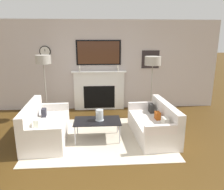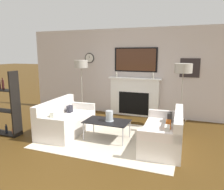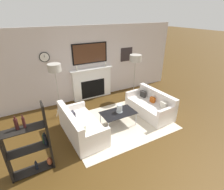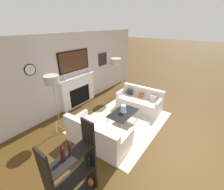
{
  "view_description": "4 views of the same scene",
  "coord_description": "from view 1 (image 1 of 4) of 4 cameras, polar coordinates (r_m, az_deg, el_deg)",
  "views": [
    {
      "loc": [
        -0.05,
        -2.1,
        2.18
      ],
      "look_at": [
        0.29,
        2.86,
        0.87
      ],
      "focal_mm": 35.0,
      "sensor_mm": 36.0,
      "label": 1
    },
    {
      "loc": [
        1.72,
        -2.04,
        1.95
      ],
      "look_at": [
        -0.23,
        3.11,
        0.89
      ],
      "focal_mm": 35.0,
      "sensor_mm": 36.0,
      "label": 2
    },
    {
      "loc": [
        -2.34,
        -1.41,
        3.12
      ],
      "look_at": [
        -0.07,
        2.74,
        0.85
      ],
      "focal_mm": 28.0,
      "sensor_mm": 36.0,
      "label": 3
    },
    {
      "loc": [
        -3.47,
        0.26,
        2.96
      ],
      "look_at": [
        0.18,
        2.98,
        0.77
      ],
      "focal_mm": 24.0,
      "sensor_mm": 36.0,
      "label": 4
    }
  ],
  "objects": [
    {
      "name": "couch_left",
      "position": [
        5.04,
        -17.13,
        -8.09
      ],
      "size": [
        0.9,
        1.71,
        0.8
      ],
      "color": "white",
      "rests_on": "ground_plane"
    },
    {
      "name": "floor_lamp_right",
      "position": [
        6.06,
        10.59,
        8.56
      ],
      "size": [
        0.44,
        0.44,
        1.7
      ],
      "color": "#9E998E",
      "rests_on": "ground_plane"
    },
    {
      "name": "floor_lamp_left",
      "position": [
        6.03,
        -17.53,
        8.54
      ],
      "size": [
        0.39,
        0.39,
        1.75
      ],
      "color": "#9E998E",
      "rests_on": "ground_plane"
    },
    {
      "name": "couch_right",
      "position": [
        5.08,
        10.92,
        -7.59
      ],
      "size": [
        0.88,
        1.66,
        0.76
      ],
      "color": "white",
      "rests_on": "ground_plane"
    },
    {
      "name": "fireplace_wall",
      "position": [
        6.74,
        -3.44,
        6.62
      ],
      "size": [
        7.39,
        0.28,
        2.7
      ],
      "color": "beige",
      "rests_on": "ground_plane"
    },
    {
      "name": "area_rug",
      "position": [
        5.02,
        -2.99,
        -10.94
      ],
      "size": [
        3.03,
        2.29,
        0.01
      ],
      "color": "beige",
      "rests_on": "ground_plane"
    },
    {
      "name": "coffee_table",
      "position": [
        4.8,
        -3.86,
        -6.99
      ],
      "size": [
        1.01,
        0.61,
        0.43
      ],
      "color": "black",
      "rests_on": "ground_plane"
    },
    {
      "name": "hurricane_candle",
      "position": [
        4.77,
        -3.28,
        -5.38
      ],
      "size": [
        0.19,
        0.19,
        0.24
      ],
      "color": "silver",
      "rests_on": "coffee_table"
    }
  ]
}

